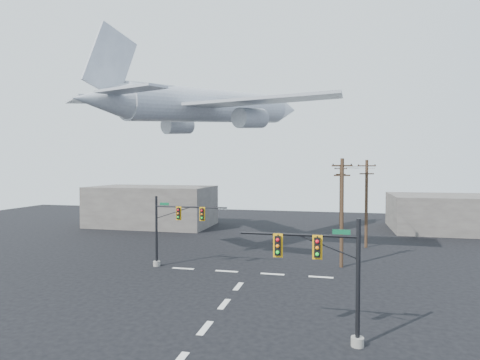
% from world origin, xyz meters
% --- Properties ---
extents(ground, '(120.00, 120.00, 0.00)m').
position_xyz_m(ground, '(0.00, 0.00, 0.00)').
color(ground, black).
rests_on(ground, ground).
extents(lane_markings, '(14.00, 21.20, 0.01)m').
position_xyz_m(lane_markings, '(0.00, 5.33, 0.01)').
color(lane_markings, silver).
rests_on(lane_markings, ground).
extents(signal_mast_near, '(6.37, 0.71, 6.47)m').
position_xyz_m(signal_mast_near, '(6.88, -0.45, 3.48)').
color(signal_mast_near, gray).
rests_on(signal_mast_near, ground).
extents(signal_mast_far, '(6.94, 0.70, 6.37)m').
position_xyz_m(signal_mast_far, '(-7.20, 12.25, 3.46)').
color(signal_mast_far, gray).
rests_on(signal_mast_far, ground).
extents(utility_pole_a, '(1.84, 0.92, 9.78)m').
position_xyz_m(utility_pole_a, '(7.68, 15.74, 5.12)').
color(utility_pole_a, '#41281B').
rests_on(utility_pole_a, ground).
extents(utility_pole_b, '(1.98, 0.33, 9.78)m').
position_xyz_m(utility_pole_b, '(10.51, 25.33, 5.12)').
color(utility_pole_b, '#41281B').
rests_on(utility_pole_b, ground).
extents(utility_pole_c, '(1.90, 0.48, 9.33)m').
position_xyz_m(utility_pole_c, '(7.98, 41.74, 4.88)').
color(utility_pole_c, '#41281B').
rests_on(utility_pole_c, ground).
extents(power_lines, '(4.60, 26.01, 0.25)m').
position_xyz_m(power_lines, '(9.19, 28.65, 8.93)').
color(power_lines, black).
extents(airliner, '(27.71, 30.30, 8.55)m').
position_xyz_m(airliner, '(-5.92, 21.08, 15.60)').
color(airliner, silver).
extents(building_left, '(18.00, 10.00, 6.00)m').
position_xyz_m(building_left, '(-20.00, 35.00, 3.00)').
color(building_left, slate).
rests_on(building_left, ground).
extents(building_right, '(14.00, 12.00, 5.00)m').
position_xyz_m(building_right, '(22.00, 40.00, 2.50)').
color(building_right, slate).
rests_on(building_right, ground).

